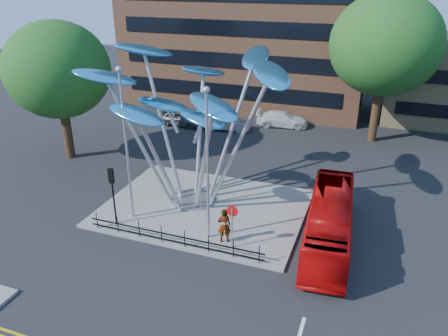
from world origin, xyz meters
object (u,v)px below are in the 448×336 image
at_px(street_lamp_left, 125,133).
at_px(red_bus, 329,222).
at_px(pedestrian, 224,226).
at_px(street_lamp_right, 207,153).
at_px(traffic_light_island, 112,185).
at_px(tree_left, 58,70).
at_px(parked_car_right, 282,119).
at_px(parked_car_mid, 227,123).
at_px(parked_car_left, 181,118).
at_px(leaf_sculpture, 189,95).
at_px(tree_right, 385,45).
at_px(no_entry_sign_island, 232,220).

xyz_separation_m(street_lamp_left, red_bus, (11.10, 1.40, -4.07)).
relative_size(red_bus, pedestrian, 4.71).
relative_size(street_lamp_right, traffic_light_island, 2.42).
distance_m(tree_left, parked_car_right, 19.97).
bearing_deg(parked_car_right, parked_car_mid, 112.12).
bearing_deg(parked_car_left, street_lamp_left, -161.20).
relative_size(pedestrian, parked_car_left, 0.45).
xyz_separation_m(leaf_sculpture, parked_car_left, (-7.06, 13.27, -6.12)).
distance_m(street_lamp_left, red_bus, 11.91).
height_order(tree_right, tree_left, tree_right).
distance_m(street_lamp_left, street_lamp_right, 5.03).
distance_m(tree_left, parked_car_mid, 15.16).
relative_size(traffic_light_island, parked_car_left, 0.78).
distance_m(no_entry_sign_island, parked_car_left, 20.71).
bearing_deg(tree_left, tree_right, 28.61).
relative_size(tree_right, pedestrian, 6.18).
height_order(leaf_sculpture, street_lamp_left, leaf_sculpture).
xyz_separation_m(parked_car_mid, parked_car_right, (4.50, 2.76, 0.00)).
bearing_deg(red_bus, street_lamp_right, -166.63).
relative_size(leaf_sculpture, pedestrian, 6.49).
distance_m(tree_right, street_lamp_right, 20.64).
height_order(street_lamp_right, no_entry_sign_island, street_lamp_right).
xyz_separation_m(no_entry_sign_island, parked_car_right, (-2.13, 20.48, -1.12)).
relative_size(tree_right, tree_left, 1.17).
bearing_deg(street_lamp_left, tree_right, 55.95).
xyz_separation_m(tree_right, tree_left, (-22.00, -12.00, -1.24)).
height_order(tree_right, parked_car_mid, tree_right).
bearing_deg(parked_car_left, leaf_sculpture, -148.91).
xyz_separation_m(street_lamp_left, street_lamp_right, (5.00, -0.50, -0.26)).
bearing_deg(leaf_sculpture, parked_car_mid, 100.69).
bearing_deg(no_entry_sign_island, pedestrian, 147.33).
distance_m(no_entry_sign_island, pedestrian, 0.96).
relative_size(street_lamp_right, pedestrian, 4.24).
bearing_deg(tree_right, parked_car_mid, -172.05).
bearing_deg(traffic_light_island, leaf_sculpture, 54.96).
bearing_deg(parked_car_right, tree_left, 123.70).
relative_size(leaf_sculpture, traffic_light_island, 3.71).
bearing_deg(street_lamp_left, parked_car_left, 105.71).
xyz_separation_m(street_lamp_right, no_entry_sign_island, (1.50, -0.48, -3.28)).
xyz_separation_m(leaf_sculpture, pedestrian, (3.51, -3.81, -5.74)).
bearing_deg(red_bus, parked_car_left, 132.31).
relative_size(parked_car_left, parked_car_right, 0.91).
bearing_deg(leaf_sculpture, pedestrian, -47.33).
xyz_separation_m(tree_left, parked_car_mid, (9.37, 10.24, -6.10)).
bearing_deg(street_lamp_left, parked_car_mid, 90.43).
xyz_separation_m(street_lamp_left, no_entry_sign_island, (6.50, -0.98, -3.54)).
xyz_separation_m(tree_right, no_entry_sign_island, (-6.00, -19.48, -6.22)).
distance_m(leaf_sculpture, street_lamp_right, 4.83).
bearing_deg(tree_right, red_bus, -94.68).
distance_m(street_lamp_left, no_entry_sign_island, 7.47).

